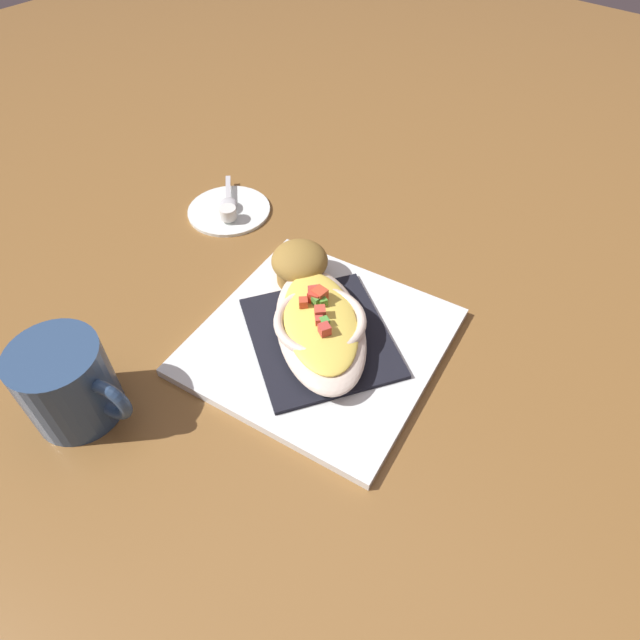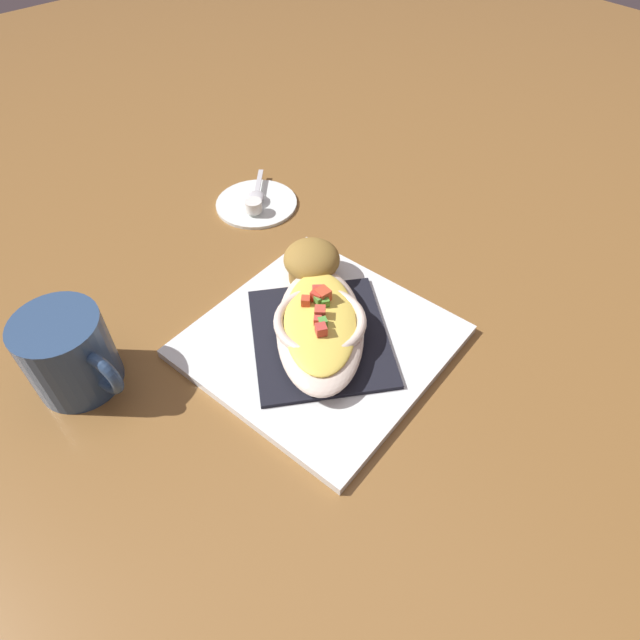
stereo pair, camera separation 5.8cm
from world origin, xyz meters
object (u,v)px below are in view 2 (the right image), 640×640
Objects in this scene: muffin at (312,263)px; creamer_saucer at (256,202)px; gratin_dish at (320,324)px; creamer_cup_0 at (254,206)px; spoon at (256,195)px; square_plate at (320,341)px; coffee_mug at (71,357)px.

muffin reaches higher than creamer_saucer.
gratin_dish is 0.10m from muffin.
creamer_cup_0 is at bearing -133.15° from creamer_saucer.
gratin_dish is at bearing -109.94° from creamer_cup_0.
spoon is 3.04× the size of creamer_cup_0.
creamer_cup_0 is at bearing -133.15° from spoon.
square_plate is 0.26m from creamer_cup_0.
coffee_mug is 0.36m from spoon.
muffin reaches higher than square_plate.
creamer_cup_0 reaches higher than creamer_saucer.
coffee_mug is 0.33m from creamer_cup_0.
coffee_mug is at bearing -157.67° from spoon.
square_plate is 3.46× the size of spoon.
creamer_saucer is at bearing 21.95° from coffee_mug.
square_plate is at bearing -112.08° from creamer_saucer.
creamer_cup_0 is (0.09, 0.24, -0.02)m from gratin_dish.
creamer_saucer is at bearing 67.92° from square_plate.
muffin is 0.19m from spoon.
square_plate is 2.16× the size of coffee_mug.
spoon is (0.00, 0.00, 0.01)m from creamer_saucer.
spoon is at bearing 46.85° from creamer_cup_0.
coffee_mug is at bearing -158.05° from creamer_saucer.
gratin_dish is at bearing 52.76° from square_plate.
spoon is (0.05, 0.18, -0.02)m from muffin.
spoon is (0.11, 0.26, -0.02)m from gratin_dish.
muffin is 0.19m from creamer_saucer.
gratin_dish is 0.29m from spoon.
creamer_cup_0 is (0.09, 0.24, 0.01)m from square_plate.
creamer_saucer is at bearing 67.93° from gratin_dish.
spoon is at bearing 74.22° from muffin.
square_plate is 0.26m from coffee_mug.
spoon is at bearing 22.33° from coffee_mug.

